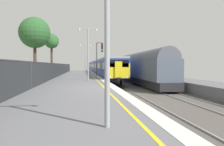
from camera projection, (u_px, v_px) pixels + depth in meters
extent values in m
cube|color=slate|center=(74.00, 95.00, 15.91)|extent=(6.40, 110.00, 1.00)
cube|color=silver|center=(115.00, 87.00, 16.28)|extent=(0.60, 110.00, 0.01)
cube|color=yellow|center=(104.00, 88.00, 16.18)|extent=(0.12, 110.00, 0.01)
cube|color=#4C4742|center=(189.00, 101.00, 17.10)|extent=(11.00, 110.00, 0.20)
cube|color=gray|center=(128.00, 100.00, 16.45)|extent=(0.07, 110.00, 0.08)
cube|color=gray|center=(146.00, 100.00, 16.64)|extent=(0.07, 110.00, 0.08)
cube|color=gray|center=(179.00, 99.00, 16.99)|extent=(0.07, 110.00, 0.08)
cube|color=gray|center=(197.00, 99.00, 17.18)|extent=(0.07, 110.00, 0.08)
cube|color=navy|center=(108.00, 68.00, 35.19)|extent=(2.80, 20.59, 2.30)
cube|color=black|center=(108.00, 76.00, 35.23)|extent=(2.64, 19.99, 0.25)
cube|color=#93999E|center=(108.00, 60.00, 35.14)|extent=(2.68, 20.59, 0.24)
cube|color=black|center=(99.00, 66.00, 34.99)|extent=(0.02, 18.99, 0.84)
cube|color=#1D3A98|center=(102.00, 69.00, 29.90)|extent=(0.03, 1.10, 1.90)
cube|color=#1D3A98|center=(97.00, 68.00, 40.10)|extent=(0.03, 1.10, 1.90)
cylinder|color=black|center=(109.00, 82.00, 27.52)|extent=(0.12, 0.84, 0.84)
cylinder|color=black|center=(121.00, 82.00, 27.73)|extent=(0.12, 0.84, 0.84)
cylinder|color=black|center=(99.00, 76.00, 42.77)|extent=(0.12, 0.84, 0.84)
cylinder|color=black|center=(107.00, 76.00, 42.98)|extent=(0.12, 0.84, 0.84)
cube|color=navy|center=(98.00, 67.00, 56.18)|extent=(2.80, 20.59, 2.30)
cube|color=black|center=(98.00, 72.00, 56.22)|extent=(2.64, 19.99, 0.25)
cube|color=#93999E|center=(98.00, 62.00, 56.13)|extent=(2.68, 20.59, 0.24)
cube|color=black|center=(92.00, 66.00, 55.98)|extent=(0.02, 18.99, 0.84)
cube|color=#1D3A98|center=(94.00, 67.00, 50.89)|extent=(0.03, 1.10, 1.90)
cube|color=#1D3A98|center=(92.00, 67.00, 61.09)|extent=(0.03, 1.10, 1.90)
cylinder|color=black|center=(97.00, 75.00, 48.51)|extent=(0.12, 0.84, 0.84)
cylinder|color=black|center=(104.00, 75.00, 48.72)|extent=(0.12, 0.84, 0.84)
cylinder|color=black|center=(93.00, 73.00, 63.76)|extent=(0.12, 0.84, 0.84)
cylinder|color=black|center=(99.00, 73.00, 63.97)|extent=(0.12, 0.84, 0.84)
cube|color=navy|center=(94.00, 66.00, 77.17)|extent=(2.80, 20.59, 2.30)
cube|color=black|center=(94.00, 70.00, 77.21)|extent=(2.64, 19.99, 0.25)
cube|color=#93999E|center=(94.00, 63.00, 77.12)|extent=(2.68, 20.59, 0.24)
cube|color=black|center=(90.00, 65.00, 76.97)|extent=(0.02, 18.99, 0.84)
cube|color=#1D3A98|center=(90.00, 67.00, 71.88)|extent=(0.03, 1.10, 1.90)
cube|color=#1D3A98|center=(89.00, 67.00, 82.08)|extent=(0.03, 1.10, 1.90)
cylinder|color=black|center=(92.00, 72.00, 69.50)|extent=(0.12, 0.84, 0.84)
cylinder|color=black|center=(97.00, 72.00, 69.71)|extent=(0.12, 0.84, 0.84)
cylinder|color=black|center=(91.00, 71.00, 84.75)|extent=(0.12, 0.84, 0.84)
cylinder|color=black|center=(95.00, 71.00, 84.96)|extent=(0.12, 0.84, 0.84)
cube|color=yellow|center=(118.00, 71.00, 25.04)|extent=(2.70, 0.10, 1.70)
cube|color=black|center=(118.00, 64.00, 25.00)|extent=(2.40, 0.08, 0.80)
cube|color=yellow|center=(118.00, 69.00, 24.90)|extent=(0.80, 0.24, 1.80)
cylinder|color=white|center=(110.00, 77.00, 24.88)|extent=(0.18, 0.06, 0.18)
cylinder|color=white|center=(127.00, 77.00, 25.13)|extent=(0.18, 0.06, 0.18)
cylinder|color=black|center=(119.00, 80.00, 24.79)|extent=(0.20, 0.35, 0.20)
cube|color=black|center=(98.00, 61.00, 56.13)|extent=(0.60, 0.90, 0.20)
cube|color=#232326|center=(150.00, 82.00, 26.58)|extent=(2.30, 13.24, 0.79)
cube|color=#4C5666|center=(150.00, 69.00, 26.53)|extent=(2.60, 12.44, 2.23)
cylinder|color=#515660|center=(150.00, 60.00, 26.49)|extent=(2.39, 12.04, 2.39)
cylinder|color=black|center=(156.00, 87.00, 21.91)|extent=(0.12, 0.84, 0.84)
cylinder|color=black|center=(172.00, 87.00, 22.12)|extent=(0.12, 0.84, 0.84)
cylinder|color=black|center=(135.00, 81.00, 31.06)|extent=(0.12, 0.84, 0.84)
cylinder|color=black|center=(145.00, 80.00, 31.27)|extent=(0.12, 0.84, 0.84)
cube|color=#232326|center=(127.00, 76.00, 40.49)|extent=(2.30, 13.24, 0.79)
cube|color=#4C5666|center=(127.00, 68.00, 40.43)|extent=(2.60, 12.44, 2.23)
cylinder|color=#515660|center=(127.00, 62.00, 40.39)|extent=(2.39, 12.04, 2.39)
cylinder|color=black|center=(128.00, 79.00, 35.81)|extent=(0.12, 0.84, 0.84)
cylinder|color=black|center=(137.00, 78.00, 36.02)|extent=(0.12, 0.84, 0.84)
cylinder|color=black|center=(118.00, 76.00, 44.96)|extent=(0.12, 0.84, 0.84)
cylinder|color=black|center=(126.00, 76.00, 45.17)|extent=(0.12, 0.84, 0.84)
cylinder|color=#47474C|center=(97.00, 59.00, 34.85)|extent=(0.18, 0.18, 5.15)
cube|color=#47474C|center=(100.00, 43.00, 34.82)|extent=(0.90, 0.12, 0.12)
cube|color=black|center=(102.00, 46.00, 34.89)|extent=(0.28, 0.20, 1.00)
cylinder|color=red|center=(102.00, 44.00, 34.76)|extent=(0.16, 0.04, 0.16)
cylinder|color=black|center=(102.00, 46.00, 34.77)|extent=(0.16, 0.04, 0.16)
cylinder|color=black|center=(102.00, 48.00, 34.78)|extent=(0.16, 0.04, 0.16)
cube|color=black|center=(102.00, 51.00, 34.92)|extent=(0.32, 0.16, 0.24)
cylinder|color=#93999E|center=(107.00, 28.00, 5.78)|extent=(0.14, 0.14, 5.21)
cylinder|color=#93999E|center=(88.00, 54.00, 23.72)|extent=(0.14, 0.14, 5.60)
cube|color=#93999E|center=(92.00, 29.00, 23.68)|extent=(0.90, 0.08, 0.08)
cylinder|color=silver|center=(96.00, 30.00, 23.75)|extent=(0.20, 0.20, 0.18)
cube|color=#93999E|center=(84.00, 29.00, 23.56)|extent=(0.90, 0.08, 0.08)
cylinder|color=silver|center=(79.00, 29.00, 23.50)|extent=(0.20, 0.20, 0.18)
cylinder|color=#93999E|center=(85.00, 59.00, 41.66)|extent=(0.14, 0.14, 5.57)
cube|color=#93999E|center=(88.00, 45.00, 41.63)|extent=(0.90, 0.08, 0.08)
cylinder|color=silver|center=(90.00, 45.00, 41.69)|extent=(0.20, 0.20, 0.18)
cube|color=#93999E|center=(83.00, 45.00, 41.51)|extent=(0.90, 0.08, 0.08)
cylinder|color=silver|center=(80.00, 45.00, 41.45)|extent=(0.20, 0.20, 0.18)
cube|color=#282B2D|center=(31.00, 75.00, 15.47)|extent=(0.03, 99.00, 1.88)
cube|color=#38383D|center=(31.00, 62.00, 15.43)|extent=(0.06, 99.00, 0.06)
cylinder|color=#38383D|center=(31.00, 75.00, 15.47)|extent=(0.07, 0.07, 1.88)
cylinder|color=#38383D|center=(53.00, 71.00, 27.04)|extent=(0.07, 0.07, 1.88)
cylinder|color=#38383D|center=(62.00, 69.00, 38.62)|extent=(0.07, 0.07, 1.88)
cylinder|color=#38383D|center=(66.00, 68.00, 50.19)|extent=(0.07, 0.07, 1.88)
cylinder|color=#38383D|center=(69.00, 68.00, 61.76)|extent=(0.07, 0.07, 1.88)
cylinder|color=#473323|center=(52.00, 59.00, 43.10)|extent=(0.43, 0.43, 5.56)
sphere|color=#285628|center=(51.00, 41.00, 42.98)|extent=(2.83, 2.83, 2.83)
sphere|color=#285628|center=(53.00, 43.00, 42.65)|extent=(2.13, 2.13, 2.13)
cylinder|color=#473323|center=(35.00, 61.00, 22.62)|extent=(0.31, 0.31, 4.08)
sphere|color=#285628|center=(35.00, 33.00, 22.52)|extent=(3.14, 3.14, 3.14)
sphere|color=#285628|center=(30.00, 36.00, 22.39)|extent=(1.79, 1.79, 1.79)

